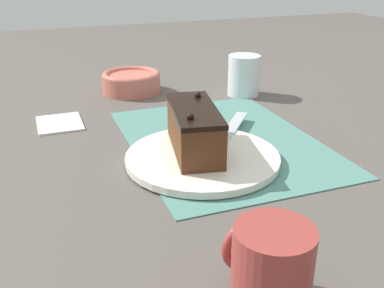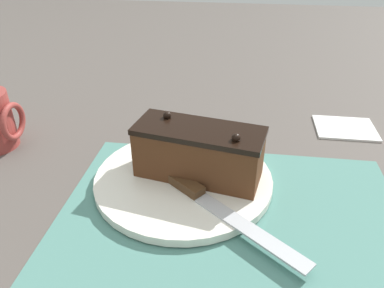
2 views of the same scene
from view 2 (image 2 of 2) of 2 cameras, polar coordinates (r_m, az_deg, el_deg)
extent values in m
plane|color=#544C47|center=(0.51, 6.26, -11.52)|extent=(3.00, 3.00, 0.00)
cube|color=slate|center=(0.51, 6.27, -11.36)|extent=(0.46, 0.34, 0.00)
cylinder|color=white|center=(0.56, -0.95, -5.34)|extent=(0.26, 0.26, 0.01)
cube|color=#512D19|center=(0.54, 1.40, -1.61)|extent=(0.19, 0.10, 0.07)
cube|color=black|center=(0.52, 1.45, 2.00)|extent=(0.19, 0.11, 0.01)
sphere|color=black|center=(0.55, -3.43, 4.35)|extent=(0.01, 0.01, 0.01)
sphere|color=black|center=(0.49, 6.89, 0.93)|extent=(0.01, 0.01, 0.01)
cube|color=#472D19|center=(0.53, -1.33, -5.75)|extent=(0.07, 0.07, 0.01)
cube|color=#B7BABF|center=(0.47, 9.17, -12.82)|extent=(0.15, 0.12, 0.00)
torus|color=#993833|center=(0.69, -25.35, 3.10)|extent=(0.01, 0.07, 0.07)
cube|color=white|center=(0.77, 22.58, 2.36)|extent=(0.11, 0.09, 0.01)
camera|label=1|loc=(1.00, -41.79, 23.73)|focal=42.00mm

